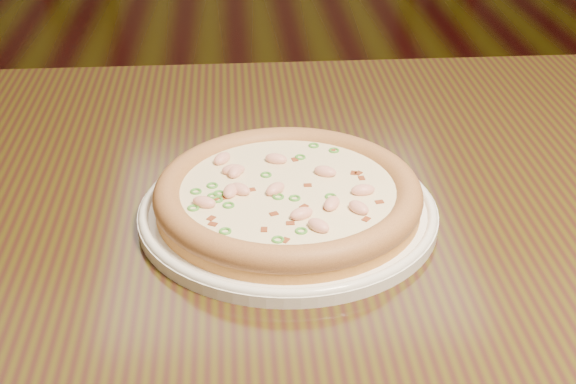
{
  "coord_description": "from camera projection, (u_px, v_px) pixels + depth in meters",
  "views": [
    {
      "loc": [
        -0.27,
        -1.52,
        1.18
      ],
      "look_at": [
        -0.22,
        -0.83,
        0.78
      ],
      "focal_mm": 50.0,
      "sensor_mm": 36.0,
      "label": 1
    }
  ],
  "objects": [
    {
      "name": "plate",
      "position": [
        288.0,
        210.0,
        0.81
      ],
      "size": [
        0.3,
        0.3,
        0.02
      ],
      "color": "white",
      "rests_on": "hero_table"
    },
    {
      "name": "pizza",
      "position": [
        288.0,
        195.0,
        0.81
      ],
      "size": [
        0.27,
        0.27,
        0.03
      ],
      "color": "gold",
      "rests_on": "plate"
    },
    {
      "name": "hero_table",
      "position": [
        389.0,
        264.0,
        0.92
      ],
      "size": [
        1.2,
        0.8,
        0.75
      ],
      "color": "black",
      "rests_on": "ground"
    },
    {
      "name": "ground",
      "position": [
        353.0,
        302.0,
        1.92
      ],
      "size": [
        9.0,
        9.0,
        0.0
      ],
      "primitive_type": "plane",
      "color": "black"
    }
  ]
}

